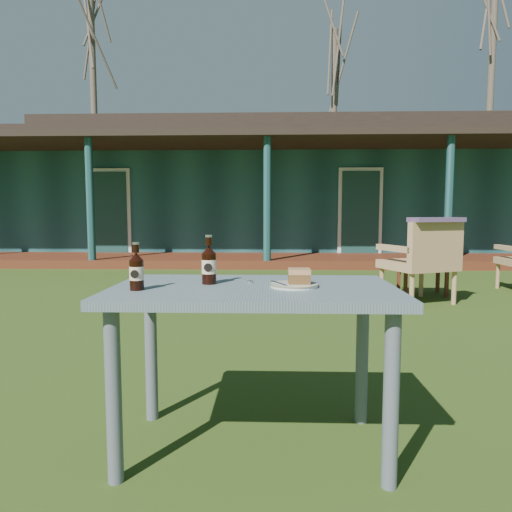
{
  "coord_description": "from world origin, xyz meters",
  "views": [
    {
      "loc": [
        0.07,
        -3.52,
        1.03
      ],
      "look_at": [
        0.0,
        -1.3,
        0.82
      ],
      "focal_mm": 32.0,
      "sensor_mm": 36.0,
      "label": 1
    }
  ],
  "objects_px": {
    "armchair_left": "(423,258)",
    "cola_bottle_near": "(209,264)",
    "cake_slice": "(299,276)",
    "side_table": "(422,268)",
    "cola_bottle_far": "(137,271)",
    "plate": "(294,285)",
    "cafe_table": "(254,309)"
  },
  "relations": [
    {
      "from": "cola_bottle_near",
      "to": "side_table",
      "type": "bearing_deg",
      "value": 60.12
    },
    {
      "from": "armchair_left",
      "to": "side_table",
      "type": "bearing_deg",
      "value": 72.16
    },
    {
      "from": "cola_bottle_far",
      "to": "armchair_left",
      "type": "bearing_deg",
      "value": 56.27
    },
    {
      "from": "plate",
      "to": "side_table",
      "type": "relative_size",
      "value": 0.34
    },
    {
      "from": "cafe_table",
      "to": "side_table",
      "type": "height_order",
      "value": "cafe_table"
    },
    {
      "from": "cake_slice",
      "to": "armchair_left",
      "type": "xyz_separation_m",
      "value": [
        1.6,
        3.28,
        -0.24
      ]
    },
    {
      "from": "cola_bottle_far",
      "to": "cake_slice",
      "type": "bearing_deg",
      "value": 9.34
    },
    {
      "from": "armchair_left",
      "to": "cola_bottle_near",
      "type": "bearing_deg",
      "value": -121.76
    },
    {
      "from": "cola_bottle_far",
      "to": "side_table",
      "type": "xyz_separation_m",
      "value": [
        2.45,
        3.96,
        -0.46
      ]
    },
    {
      "from": "cola_bottle_near",
      "to": "cafe_table",
      "type": "bearing_deg",
      "value": -15.11
    },
    {
      "from": "armchair_left",
      "to": "side_table",
      "type": "height_order",
      "value": "armchair_left"
    },
    {
      "from": "cake_slice",
      "to": "armchair_left",
      "type": "distance_m",
      "value": 3.66
    },
    {
      "from": "cake_slice",
      "to": "cola_bottle_near",
      "type": "bearing_deg",
      "value": 171.18
    },
    {
      "from": "cake_slice",
      "to": "plate",
      "type": "bearing_deg",
      "value": -160.56
    },
    {
      "from": "cola_bottle_far",
      "to": "armchair_left",
      "type": "distance_m",
      "value": 4.09
    },
    {
      "from": "cafe_table",
      "to": "cola_bottle_far",
      "type": "xyz_separation_m",
      "value": [
        -0.47,
        -0.12,
        0.18
      ]
    },
    {
      "from": "cake_slice",
      "to": "cola_bottle_near",
      "type": "distance_m",
      "value": 0.4
    },
    {
      "from": "cola_bottle_near",
      "to": "armchair_left",
      "type": "distance_m",
      "value": 3.8
    },
    {
      "from": "plate",
      "to": "cake_slice",
      "type": "distance_m",
      "value": 0.04
    },
    {
      "from": "cola_bottle_far",
      "to": "side_table",
      "type": "relative_size",
      "value": 0.32
    },
    {
      "from": "cola_bottle_near",
      "to": "cake_slice",
      "type": "bearing_deg",
      "value": -8.82
    },
    {
      "from": "cafe_table",
      "to": "cola_bottle_near",
      "type": "bearing_deg",
      "value": 164.89
    },
    {
      "from": "armchair_left",
      "to": "side_table",
      "type": "distance_m",
      "value": 0.62
    },
    {
      "from": "cafe_table",
      "to": "cola_bottle_far",
      "type": "distance_m",
      "value": 0.51
    },
    {
      "from": "plate",
      "to": "cola_bottle_near",
      "type": "xyz_separation_m",
      "value": [
        -0.37,
        0.07,
        0.08
      ]
    },
    {
      "from": "plate",
      "to": "cola_bottle_near",
      "type": "distance_m",
      "value": 0.38
    },
    {
      "from": "plate",
      "to": "side_table",
      "type": "height_order",
      "value": "plate"
    },
    {
      "from": "plate",
      "to": "side_table",
      "type": "xyz_separation_m",
      "value": [
        1.81,
        3.86,
        -0.39
      ]
    },
    {
      "from": "cafe_table",
      "to": "armchair_left",
      "type": "xyz_separation_m",
      "value": [
        1.8,
        3.28,
        -0.09
      ]
    },
    {
      "from": "plate",
      "to": "side_table",
      "type": "distance_m",
      "value": 4.28
    },
    {
      "from": "plate",
      "to": "cafe_table",
      "type": "bearing_deg",
      "value": 175.01
    },
    {
      "from": "plate",
      "to": "cake_slice",
      "type": "height_order",
      "value": "cake_slice"
    }
  ]
}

